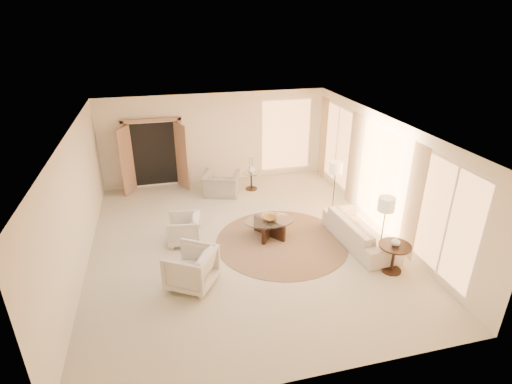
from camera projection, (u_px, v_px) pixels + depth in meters
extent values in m
cube|color=beige|center=(244.00, 243.00, 9.51)|extent=(7.00, 8.00, 0.02)
cube|color=white|center=(242.00, 128.00, 8.34)|extent=(7.00, 8.00, 0.02)
cube|color=#F2E6CC|center=(216.00, 138.00, 12.45)|extent=(7.00, 0.04, 2.80)
cube|color=#F2E6CC|center=(306.00, 305.00, 5.39)|extent=(7.00, 0.04, 2.80)
cube|color=#F2E6CC|center=(76.00, 206.00, 8.15)|extent=(0.04, 8.00, 2.80)
cube|color=#F2E6CC|center=(383.00, 175.00, 9.70)|extent=(0.04, 8.00, 2.80)
cube|color=tan|center=(154.00, 154.00, 12.07)|extent=(1.80, 0.12, 2.16)
cube|color=tan|center=(127.00, 161.00, 11.68)|extent=(0.35, 0.66, 2.00)
cube|color=tan|center=(182.00, 156.00, 12.03)|extent=(0.35, 0.66, 2.00)
cylinder|color=#443020|center=(282.00, 241.00, 9.53)|extent=(3.55, 3.55, 0.01)
imported|color=beige|center=(360.00, 231.00, 9.34)|extent=(1.01, 2.26, 0.65)
imported|color=beige|center=(184.00, 228.00, 9.37)|extent=(0.78, 0.82, 0.75)
imported|color=beige|center=(191.00, 266.00, 7.86)|extent=(1.14, 1.16, 0.89)
imported|color=#9C988E|center=(221.00, 181.00, 11.79)|extent=(1.21, 0.98, 0.91)
cube|color=black|center=(269.00, 229.00, 9.70)|extent=(0.61, 0.79, 0.41)
cube|color=black|center=(269.00, 229.00, 9.70)|extent=(0.58, 0.81, 0.41)
cylinder|color=white|center=(269.00, 220.00, 9.60)|extent=(1.25, 1.25, 0.02)
cylinder|color=black|center=(391.00, 270.00, 8.46)|extent=(0.42, 0.42, 0.03)
cylinder|color=black|center=(393.00, 258.00, 8.34)|extent=(0.06, 0.06, 0.60)
cylinder|color=black|center=(395.00, 246.00, 8.22)|extent=(0.67, 0.67, 0.03)
cylinder|color=#2C221A|center=(251.00, 189.00, 12.34)|extent=(0.36, 0.36, 0.03)
cylinder|color=#2C221A|center=(251.00, 181.00, 12.24)|extent=(0.05, 0.05, 0.51)
cylinder|color=white|center=(251.00, 173.00, 12.13)|extent=(0.47, 0.47, 0.03)
cylinder|color=#2C221A|center=(332.00, 212.00, 10.93)|extent=(0.25, 0.25, 0.03)
cylinder|color=#2C221A|center=(334.00, 191.00, 10.68)|extent=(0.03, 0.03, 1.24)
cylinder|color=beige|center=(336.00, 167.00, 10.39)|extent=(0.35, 0.35, 0.30)
cylinder|color=#2C221A|center=(379.00, 256.00, 8.94)|extent=(0.25, 0.25, 0.03)
cylinder|color=#2C221A|center=(382.00, 233.00, 8.69)|extent=(0.03, 0.03, 1.25)
cylinder|color=beige|center=(386.00, 204.00, 8.40)|extent=(0.36, 0.36, 0.30)
imported|color=brown|center=(269.00, 218.00, 9.58)|extent=(0.41, 0.41, 0.08)
imported|color=white|center=(396.00, 241.00, 8.17)|extent=(0.19, 0.19, 0.19)
imported|color=white|center=(251.00, 169.00, 12.08)|extent=(0.27, 0.27, 0.25)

